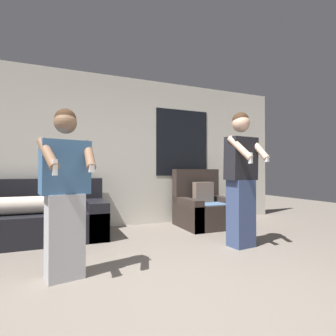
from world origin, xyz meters
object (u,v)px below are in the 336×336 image
(couch, at_px, (37,219))
(person_left, at_px, (65,193))
(armchair, at_px, (203,208))
(person_right, at_px, (241,177))

(couch, xyz_separation_m, person_left, (0.35, -1.60, 0.49))
(armchair, xyz_separation_m, person_left, (-2.34, -1.52, 0.46))
(person_left, bearing_deg, couch, 102.14)
(person_left, xyz_separation_m, person_right, (2.15, 0.21, 0.13))
(couch, distance_m, person_right, 2.93)
(couch, bearing_deg, armchair, -1.85)
(person_right, bearing_deg, couch, 150.81)
(person_left, relative_size, person_right, 0.89)
(person_left, bearing_deg, person_right, 5.57)
(couch, relative_size, person_left, 1.20)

